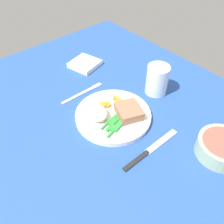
% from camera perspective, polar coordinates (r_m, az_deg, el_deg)
% --- Properties ---
extents(dining_table, '(1.20, 0.90, 0.02)m').
position_cam_1_polar(dining_table, '(0.74, 2.01, -3.24)').
color(dining_table, '#234793').
rests_on(dining_table, ground).
extents(dinner_plate, '(0.24, 0.24, 0.02)m').
position_cam_1_polar(dinner_plate, '(0.74, 0.00, -0.99)').
color(dinner_plate, white).
rests_on(dinner_plate, dining_table).
extents(meat_portion, '(0.10, 0.09, 0.03)m').
position_cam_1_polar(meat_portion, '(0.73, 3.85, 0.27)').
color(meat_portion, '#936047').
rests_on(meat_portion, dinner_plate).
extents(mashed_potatoes, '(0.08, 0.06, 0.04)m').
position_cam_1_polar(mashed_potatoes, '(0.72, -3.68, -0.18)').
color(mashed_potatoes, beige).
rests_on(mashed_potatoes, dinner_plate).
extents(carrot_slices, '(0.04, 0.08, 0.01)m').
position_cam_1_polar(carrot_slices, '(0.77, -0.44, 2.21)').
color(carrot_slices, orange).
rests_on(carrot_slices, dinner_plate).
extents(green_beans, '(0.06, 0.10, 0.01)m').
position_cam_1_polar(green_beans, '(0.70, 0.63, -2.85)').
color(green_beans, '#2D8C38').
rests_on(green_beans, dinner_plate).
extents(fork, '(0.01, 0.17, 0.00)m').
position_cam_1_polar(fork, '(0.84, -7.16, 4.46)').
color(fork, silver).
rests_on(fork, dining_table).
extents(knife, '(0.02, 0.21, 0.01)m').
position_cam_1_polar(knife, '(0.67, 9.04, -9.02)').
color(knife, black).
rests_on(knife, dining_table).
extents(water_glass, '(0.08, 0.08, 0.10)m').
position_cam_1_polar(water_glass, '(0.83, 10.67, 7.17)').
color(water_glass, silver).
rests_on(water_glass, dining_table).
extents(salad_bowl, '(0.13, 0.13, 0.05)m').
position_cam_1_polar(salad_bowl, '(0.70, 24.72, -7.61)').
color(salad_bowl, '#99B28C').
rests_on(salad_bowl, dining_table).
extents(napkin, '(0.12, 0.12, 0.02)m').
position_cam_1_polar(napkin, '(0.98, -6.51, 11.35)').
color(napkin, white).
rests_on(napkin, dining_table).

